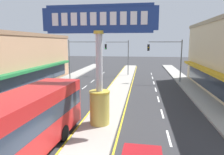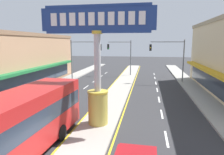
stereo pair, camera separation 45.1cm
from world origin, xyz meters
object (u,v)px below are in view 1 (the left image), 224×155
object	(u,v)px
traffic_light_median_far	(120,52)
district_sign	(99,68)
traffic_light_left_side	(80,53)
bus_far_right_lane	(11,130)
storefront_left	(4,60)
traffic_light_right_side	(169,54)
sedan_near_right_lane	(54,91)

from	to	relation	value
traffic_light_median_far	district_sign	bearing A→B (deg)	-87.12
traffic_light_left_side	bus_far_right_lane	world-z (taller)	traffic_light_left_side
traffic_light_median_far	bus_far_right_lane	bearing A→B (deg)	-93.74
storefront_left	traffic_light_right_side	world-z (taller)	storefront_left
storefront_left	traffic_light_right_side	xyz separation A→B (m)	(21.56, 5.81, 0.75)
traffic_light_right_side	traffic_light_median_far	world-z (taller)	same
district_sign	sedan_near_right_lane	bearing A→B (deg)	134.83
district_sign	traffic_light_median_far	xyz separation A→B (m)	(-1.12, 22.30, 0.14)
sedan_near_right_lane	traffic_light_median_far	bearing A→B (deg)	72.30
district_sign	traffic_light_right_side	distance (m)	17.89
traffic_light_median_far	traffic_light_right_side	bearing A→B (deg)	-36.42
sedan_near_right_lane	bus_far_right_lane	world-z (taller)	bus_far_right_lane
sedan_near_right_lane	traffic_light_right_side	bearing A→B (deg)	39.15
bus_far_right_lane	traffic_light_right_side	bearing A→B (deg)	66.82
traffic_light_median_far	sedan_near_right_lane	world-z (taller)	traffic_light_median_far
storefront_left	bus_far_right_lane	distance (m)	20.35
traffic_light_right_side	traffic_light_median_far	xyz separation A→B (m)	(-7.64, 5.64, -0.05)
traffic_light_left_side	district_sign	bearing A→B (deg)	-68.54
traffic_light_left_side	traffic_light_right_side	world-z (taller)	same
traffic_light_right_side	bus_far_right_lane	bearing A→B (deg)	-113.18
traffic_light_right_side	traffic_light_left_side	bearing A→B (deg)	-179.68
traffic_light_right_side	storefront_left	bearing A→B (deg)	-164.91
traffic_light_median_far	bus_far_right_lane	distance (m)	27.88
sedan_near_right_lane	bus_far_right_lane	bearing A→B (deg)	-74.24
sedan_near_right_lane	storefront_left	bearing A→B (deg)	152.56
traffic_light_left_side	traffic_light_right_side	distance (m)	13.04
district_sign	traffic_light_left_side	xyz separation A→B (m)	(-6.52, 16.59, 0.19)
traffic_light_median_far	traffic_light_left_side	bearing A→B (deg)	-133.37
bus_far_right_lane	storefront_left	bearing A→B (deg)	126.65
district_sign	storefront_left	xyz separation A→B (m)	(-15.04, 10.85, -0.56)
district_sign	traffic_light_right_side	world-z (taller)	district_sign
traffic_light_left_side	bus_far_right_lane	xyz separation A→B (m)	(3.58, -22.01, -2.38)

